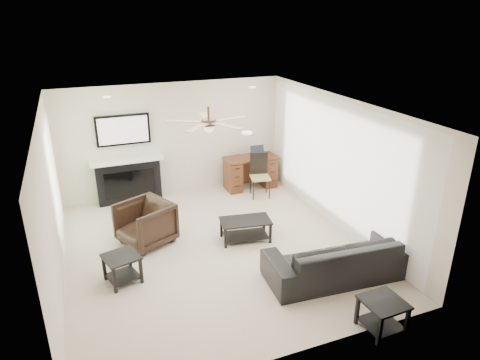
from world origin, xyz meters
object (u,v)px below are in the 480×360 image
Objects in this scene: sofa at (338,258)px; coffee_table at (245,230)px; armchair at (145,223)px; fireplace_unit at (127,160)px; desk at (251,172)px.

sofa is 1.84m from coffee_table.
sofa is 3.37m from armchair.
sofa is 2.63× the size of armchair.
sofa is 1.19× the size of fireplace_unit.
armchair reaches higher than desk.
fireplace_unit is (-1.70, 2.52, 0.75)m from coffee_table.
desk is (0.15, 3.85, 0.05)m from sofa.
armchair is 0.96× the size of coffee_table.
coffee_table is at bearing 46.95° from armchair.
coffee_table is at bearing -115.03° from desk.
armchair is 1.80m from coffee_table.
sofa is 2.52× the size of coffee_table.
coffee_table is (-0.90, 1.60, -0.13)m from sofa.
armchair is at bearing -35.41° from sofa.
desk is at bearing 74.15° from coffee_table.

